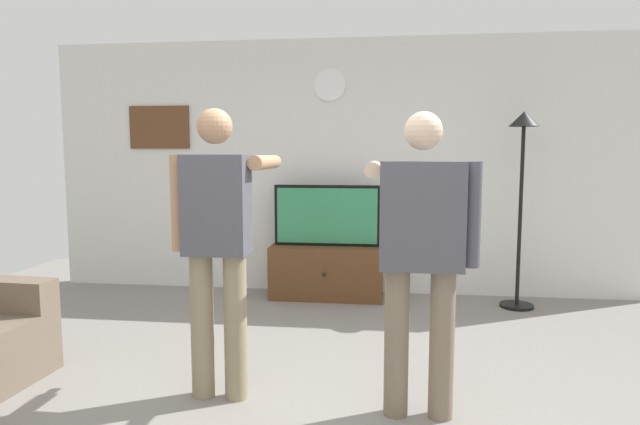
{
  "coord_description": "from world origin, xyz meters",
  "views": [
    {
      "loc": [
        0.47,
        -2.87,
        1.5
      ],
      "look_at": [
        -0.05,
        1.2,
        1.05
      ],
      "focal_mm": 30.36,
      "sensor_mm": 36.0,
      "label": 1
    }
  ],
  "objects_px": {
    "television": "(327,215)",
    "floor_lamp": "(522,169)",
    "wall_clock": "(330,85)",
    "framed_picture": "(160,127)",
    "person_standing_nearer_couch": "(421,245)",
    "tv_stand": "(327,272)",
    "person_standing_nearer_lamp": "(218,237)"
  },
  "relations": [
    {
      "from": "tv_stand",
      "to": "television",
      "type": "bearing_deg",
      "value": 90.0
    },
    {
      "from": "wall_clock",
      "to": "person_standing_nearer_couch",
      "type": "xyz_separation_m",
      "value": [
        0.81,
        -2.73,
        -1.23
      ]
    },
    {
      "from": "television",
      "to": "floor_lamp",
      "type": "bearing_deg",
      "value": -4.54
    },
    {
      "from": "floor_lamp",
      "to": "person_standing_nearer_couch",
      "type": "distance_m",
      "value": 2.6
    },
    {
      "from": "tv_stand",
      "to": "television",
      "type": "xyz_separation_m",
      "value": [
        0.0,
        0.05,
        0.59
      ]
    },
    {
      "from": "framed_picture",
      "to": "person_standing_nearer_couch",
      "type": "relative_size",
      "value": 0.39
    },
    {
      "from": "floor_lamp",
      "to": "person_standing_nearer_lamp",
      "type": "distance_m",
      "value": 3.22
    },
    {
      "from": "tv_stand",
      "to": "floor_lamp",
      "type": "xyz_separation_m",
      "value": [
        1.89,
        -0.1,
        1.08
      ]
    },
    {
      "from": "tv_stand",
      "to": "person_standing_nearer_couch",
      "type": "height_order",
      "value": "person_standing_nearer_couch"
    },
    {
      "from": "person_standing_nearer_lamp",
      "to": "tv_stand",
      "type": "bearing_deg",
      "value": 80.49
    },
    {
      "from": "floor_lamp",
      "to": "wall_clock",
      "type": "bearing_deg",
      "value": 168.23
    },
    {
      "from": "floor_lamp",
      "to": "person_standing_nearer_couch",
      "type": "bearing_deg",
      "value": -114.79
    },
    {
      "from": "floor_lamp",
      "to": "television",
      "type": "bearing_deg",
      "value": 175.46
    },
    {
      "from": "wall_clock",
      "to": "floor_lamp",
      "type": "xyz_separation_m",
      "value": [
        1.89,
        -0.39,
        -0.86
      ]
    },
    {
      "from": "tv_stand",
      "to": "television",
      "type": "relative_size",
      "value": 1.06
    },
    {
      "from": "framed_picture",
      "to": "floor_lamp",
      "type": "distance_m",
      "value": 3.82
    },
    {
      "from": "wall_clock",
      "to": "framed_picture",
      "type": "bearing_deg",
      "value": 179.85
    },
    {
      "from": "television",
      "to": "wall_clock",
      "type": "relative_size",
      "value": 3.26
    },
    {
      "from": "wall_clock",
      "to": "person_standing_nearer_lamp",
      "type": "distance_m",
      "value": 2.94
    },
    {
      "from": "wall_clock",
      "to": "framed_picture",
      "type": "relative_size",
      "value": 0.49
    },
    {
      "from": "television",
      "to": "framed_picture",
      "type": "xyz_separation_m",
      "value": [
        -1.89,
        0.25,
        0.92
      ]
    },
    {
      "from": "television",
      "to": "floor_lamp",
      "type": "distance_m",
      "value": 1.96
    },
    {
      "from": "wall_clock",
      "to": "person_standing_nearer_lamp",
      "type": "bearing_deg",
      "value": -98.48
    },
    {
      "from": "floor_lamp",
      "to": "person_standing_nearer_lamp",
      "type": "relative_size",
      "value": 1.07
    },
    {
      "from": "person_standing_nearer_lamp",
      "to": "floor_lamp",
      "type": "bearing_deg",
      "value": 44.58
    },
    {
      "from": "television",
      "to": "framed_picture",
      "type": "relative_size",
      "value": 1.61
    },
    {
      "from": "framed_picture",
      "to": "floor_lamp",
      "type": "relative_size",
      "value": 0.36
    },
    {
      "from": "television",
      "to": "person_standing_nearer_couch",
      "type": "distance_m",
      "value": 2.62
    },
    {
      "from": "tv_stand",
      "to": "framed_picture",
      "type": "relative_size",
      "value": 1.71
    },
    {
      "from": "floor_lamp",
      "to": "person_standing_nearer_couch",
      "type": "relative_size",
      "value": 1.1
    },
    {
      "from": "tv_stand",
      "to": "wall_clock",
      "type": "bearing_deg",
      "value": 90.0
    },
    {
      "from": "wall_clock",
      "to": "person_standing_nearer_lamp",
      "type": "xyz_separation_m",
      "value": [
        -0.39,
        -2.64,
        -1.22
      ]
    }
  ]
}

